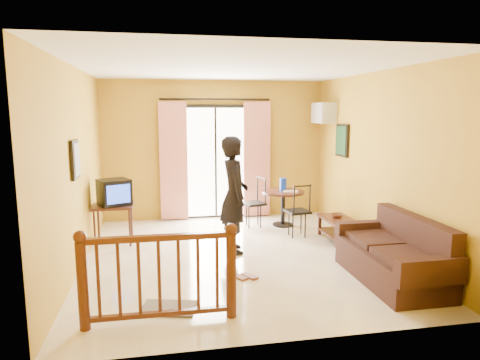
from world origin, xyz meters
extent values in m
plane|color=beige|center=(0.00, 0.00, 0.00)|extent=(5.00, 5.00, 0.00)
plane|color=white|center=(0.00, 0.00, 2.80)|extent=(5.00, 5.00, 0.00)
plane|color=#B78C23|center=(0.00, 2.50, 1.40)|extent=(4.50, 0.00, 4.50)
plane|color=#B78C23|center=(0.00, -2.50, 1.40)|extent=(4.50, 0.00, 4.50)
plane|color=#B78C23|center=(-2.25, 0.00, 1.40)|extent=(0.00, 5.00, 5.00)
plane|color=#B78C23|center=(2.25, 0.00, 1.40)|extent=(0.00, 5.00, 5.00)
cube|color=black|center=(0.00, 2.48, 1.15)|extent=(1.34, 0.03, 2.34)
cube|color=white|center=(0.00, 2.45, 1.15)|extent=(1.20, 0.04, 2.20)
cube|color=black|center=(0.00, 2.43, 1.15)|extent=(0.04, 0.02, 2.20)
cube|color=beige|center=(-0.85, 2.40, 1.20)|extent=(0.55, 0.08, 2.35)
cube|color=beige|center=(0.85, 2.40, 1.20)|extent=(0.55, 0.08, 2.35)
cylinder|color=black|center=(0.00, 2.40, 2.42)|extent=(2.20, 0.04, 0.04)
cube|color=black|center=(-1.90, 1.02, 0.64)|extent=(0.66, 0.55, 0.04)
cylinder|color=black|center=(-2.17, 0.80, 0.32)|extent=(0.04, 0.04, 0.64)
cylinder|color=black|center=(-1.63, 0.80, 0.32)|extent=(0.04, 0.04, 0.64)
cylinder|color=black|center=(-2.17, 1.23, 0.32)|extent=(0.04, 0.04, 0.64)
cylinder|color=black|center=(-1.63, 1.23, 0.32)|extent=(0.04, 0.04, 0.64)
cube|color=black|center=(-1.87, 1.02, 0.87)|extent=(0.61, 0.58, 0.43)
cube|color=blue|center=(-1.78, 0.82, 0.87)|extent=(0.35, 0.17, 0.30)
cube|color=black|center=(-2.22, -0.20, 1.55)|extent=(0.04, 0.42, 0.52)
cube|color=#626054|center=(-2.19, -0.20, 1.55)|extent=(0.01, 0.34, 0.44)
cylinder|color=black|center=(1.19, 1.59, 0.66)|extent=(0.81, 0.81, 0.04)
cylinder|color=black|center=(1.19, 1.59, 0.33)|extent=(0.08, 0.08, 0.66)
cylinder|color=black|center=(1.19, 1.59, 0.01)|extent=(0.40, 0.40, 0.03)
cylinder|color=#1231AA|center=(1.19, 1.62, 0.80)|extent=(0.13, 0.13, 0.25)
cube|color=beige|center=(1.30, 1.49, 0.69)|extent=(0.32, 0.25, 0.02)
cube|color=silver|center=(2.10, 1.95, 2.15)|extent=(0.30, 0.60, 0.40)
cube|color=gray|center=(1.95, 1.95, 2.15)|extent=(0.02, 0.56, 0.36)
cube|color=black|center=(2.22, 1.30, 1.65)|extent=(0.04, 0.50, 0.60)
cube|color=black|center=(2.19, 1.30, 1.65)|extent=(0.01, 0.42, 0.52)
cube|color=black|center=(1.85, 0.49, 0.36)|extent=(0.47, 0.85, 0.04)
cube|color=black|center=(1.85, 0.49, 0.11)|extent=(0.43, 0.81, 0.03)
cube|color=black|center=(1.66, 0.11, 0.18)|extent=(0.05, 0.05, 0.36)
cube|color=black|center=(2.04, 0.11, 0.18)|extent=(0.05, 0.05, 0.36)
cube|color=black|center=(1.66, 0.87, 0.18)|extent=(0.05, 0.05, 0.36)
cube|color=black|center=(2.04, 0.87, 0.18)|extent=(0.05, 0.05, 0.36)
imported|color=brown|center=(1.85, 0.57, 0.41)|extent=(0.20, 0.20, 0.06)
cube|color=black|center=(1.80, -1.31, 0.21)|extent=(0.83, 1.65, 0.41)
cube|color=black|center=(2.11, -1.31, 0.57)|extent=(0.19, 1.65, 0.57)
cube|color=black|center=(1.80, -2.11, 0.43)|extent=(0.83, 0.17, 0.31)
cube|color=black|center=(1.80, -0.50, 0.43)|extent=(0.83, 0.17, 0.31)
cube|color=black|center=(1.75, -1.67, 0.44)|extent=(0.57, 0.67, 0.10)
cube|color=black|center=(1.75, -0.95, 0.44)|extent=(0.57, 0.67, 0.10)
imported|color=black|center=(0.00, 0.24, 0.91)|extent=(0.44, 0.67, 1.81)
cylinder|color=#471E0F|center=(-1.90, -1.90, 0.46)|extent=(0.11, 0.11, 0.92)
cylinder|color=#471E0F|center=(-0.40, -1.90, 0.46)|extent=(0.11, 0.11, 0.92)
sphere|color=#471E0F|center=(-1.90, -1.90, 0.97)|extent=(0.13, 0.13, 0.13)
sphere|color=#471E0F|center=(-0.40, -1.90, 0.97)|extent=(0.13, 0.13, 0.13)
cube|color=#471E0F|center=(-1.15, -1.90, 0.92)|extent=(1.55, 0.08, 0.06)
cube|color=#471E0F|center=(-1.15, -1.90, 0.10)|extent=(1.55, 0.06, 0.05)
cube|color=#61584E|center=(-1.06, -1.60, 0.01)|extent=(0.68, 0.53, 0.02)
cube|color=brown|center=(-0.12, -0.86, 0.01)|extent=(0.21, 0.27, 0.03)
cube|color=brown|center=(0.02, -0.86, 0.01)|extent=(0.21, 0.27, 0.03)
camera|label=1|loc=(-1.10, -6.15, 2.18)|focal=32.00mm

